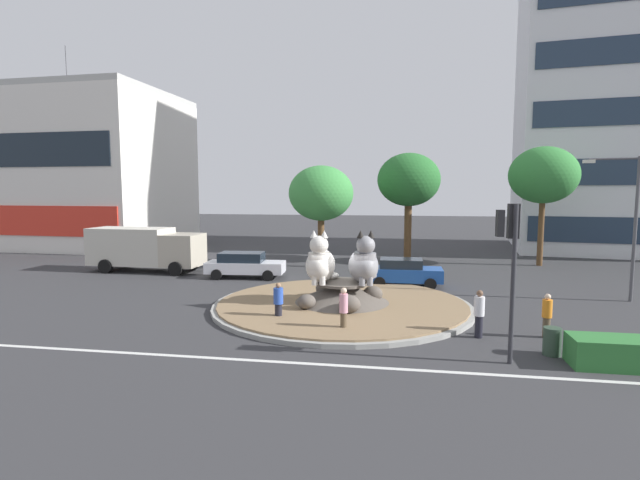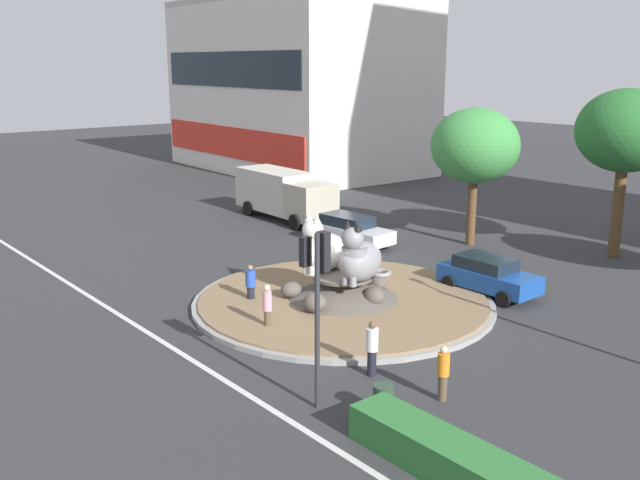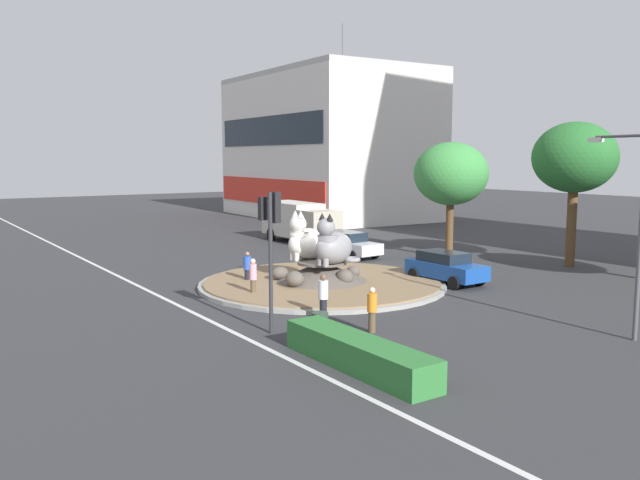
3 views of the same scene
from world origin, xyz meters
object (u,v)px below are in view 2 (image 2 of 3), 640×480
at_px(second_tree_near_tower, 626,132).
at_px(hatchback_near_shophouse, 488,275).
at_px(cat_statue_grey, 359,259).
at_px(third_tree_left, 475,146).
at_px(delivery_box_truck, 284,193).
at_px(pedestrian_orange_shirt, 443,372).
at_px(pedestrian_pink_shirt, 267,307).
at_px(shophouse_block, 297,86).
at_px(cat_statue_white, 322,250).
at_px(pedestrian_white_shirt, 372,347).
at_px(litter_bin, 383,401).
at_px(sedan_on_far_lane, 350,229).
at_px(pedestrian_blue_shirt, 251,284).
at_px(traffic_light_mast, 318,280).

height_order(second_tree_near_tower, hatchback_near_shophouse, second_tree_near_tower).
height_order(cat_statue_grey, third_tree_left, third_tree_left).
relative_size(third_tree_left, delivery_box_truck, 0.93).
xyz_separation_m(pedestrian_orange_shirt, hatchback_near_shophouse, (-4.99, 8.55, -0.04)).
bearing_deg(third_tree_left, pedestrian_pink_shirt, -77.69).
height_order(shophouse_block, second_tree_near_tower, shophouse_block).
bearing_deg(cat_statue_grey, pedestrian_pink_shirt, -20.14).
xyz_separation_m(shophouse_block, pedestrian_orange_shirt, (37.60, -24.24, -6.32)).
height_order(cat_statue_grey, pedestrian_orange_shirt, cat_statue_grey).
distance_m(cat_statue_white, shophouse_block, 36.24).
bearing_deg(delivery_box_truck, pedestrian_orange_shirt, -24.45).
bearing_deg(pedestrian_white_shirt, litter_bin, -16.12).
bearing_deg(second_tree_near_tower, cat_statue_grey, -98.36).
bearing_deg(delivery_box_truck, second_tree_near_tower, 24.75).
height_order(pedestrian_orange_shirt, pedestrian_pink_shirt, pedestrian_pink_shirt).
relative_size(second_tree_near_tower, sedan_on_far_lane, 1.67).
height_order(cat_statue_grey, shophouse_block, shophouse_block).
relative_size(pedestrian_pink_shirt, delivery_box_truck, 0.23).
bearing_deg(pedestrian_blue_shirt, cat_statue_grey, 161.10).
height_order(third_tree_left, sedan_on_far_lane, third_tree_left).
xyz_separation_m(shophouse_block, sedan_on_far_lane, (23.10, -14.63, -6.35)).
distance_m(second_tree_near_tower, pedestrian_white_shirt, 19.11).
xyz_separation_m(pedestrian_blue_shirt, pedestrian_orange_shirt, (10.05, -0.46, 0.02)).
bearing_deg(cat_statue_grey, cat_statue_white, -97.24).
xyz_separation_m(third_tree_left, sedan_on_far_lane, (-3.91, -4.84, -4.25)).
relative_size(third_tree_left, litter_bin, 7.74).
bearing_deg(pedestrian_orange_shirt, traffic_light_mast, -110.71).
bearing_deg(pedestrian_blue_shirt, pedestrian_white_shirt, 115.05).
bearing_deg(delivery_box_truck, sedan_on_far_lane, -7.21).
bearing_deg(third_tree_left, cat_statue_white, -80.91).
distance_m(pedestrian_pink_shirt, delivery_box_truck, 18.41).
bearing_deg(pedestrian_pink_shirt, second_tree_near_tower, -47.19).
relative_size(cat_statue_white, second_tree_near_tower, 0.31).
relative_size(shophouse_block, litter_bin, 24.77).
height_order(third_tree_left, litter_bin, third_tree_left).
bearing_deg(cat_statue_grey, pedestrian_blue_shirt, -63.79).
bearing_deg(sedan_on_far_lane, pedestrian_orange_shirt, -37.85).
relative_size(cat_statue_white, hatchback_near_shophouse, 0.61).
bearing_deg(sedan_on_far_lane, hatchback_near_shophouse, -10.66).
bearing_deg(litter_bin, sedan_on_far_lane, 140.73).
bearing_deg(pedestrian_pink_shirt, cat_statue_grey, -45.87).
xyz_separation_m(cat_statue_white, sedan_on_far_lane, (-5.76, 6.68, -1.24)).
xyz_separation_m(second_tree_near_tower, litter_bin, (4.26, -19.81, -5.55)).
relative_size(pedestrian_orange_shirt, pedestrian_pink_shirt, 0.92).
bearing_deg(traffic_light_mast, cat_statue_grey, 34.59).
xyz_separation_m(sedan_on_far_lane, litter_bin, (14.12, -11.54, -0.36)).
bearing_deg(pedestrian_orange_shirt, pedestrian_white_shirt, -156.67).
xyz_separation_m(cat_statue_grey, shophouse_block, (-30.79, 21.10, 5.11)).
distance_m(hatchback_near_shophouse, delivery_box_truck, 16.79).
height_order(cat_statue_grey, pedestrian_blue_shirt, cat_statue_grey).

